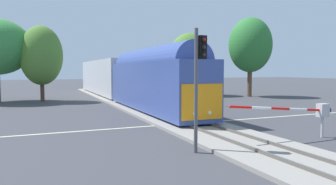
# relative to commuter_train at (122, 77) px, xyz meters

# --- Properties ---
(ground_plane) EXTENTS (220.00, 220.00, 0.00)m
(ground_plane) POSITION_rel_commuter_train_xyz_m (-0.00, -16.31, -2.78)
(ground_plane) COLOR #3D3D42
(road_centre_stripe) EXTENTS (44.00, 0.20, 0.01)m
(road_centre_stripe) POSITION_rel_commuter_train_xyz_m (-0.00, -16.31, -2.78)
(road_centre_stripe) COLOR beige
(road_centre_stripe) RESTS_ON ground
(railway_track) EXTENTS (4.40, 80.00, 0.32)m
(railway_track) POSITION_rel_commuter_train_xyz_m (-0.00, -16.31, -2.69)
(railway_track) COLOR gray
(railway_track) RESTS_ON ground
(commuter_train) EXTENTS (3.04, 40.38, 5.16)m
(commuter_train) POSITION_rel_commuter_train_xyz_m (0.00, 0.00, 0.00)
(commuter_train) COLOR #384C93
(commuter_train) RESTS_ON railway_track
(crossing_gate_near) EXTENTS (6.37, 0.40, 1.97)m
(crossing_gate_near) POSITION_rel_commuter_train_xyz_m (4.07, -23.01, -1.33)
(crossing_gate_near) COLOR #B7B7BC
(crossing_gate_near) RESTS_ON ground
(traffic_signal_median) EXTENTS (0.53, 0.38, 5.33)m
(traffic_signal_median) POSITION_rel_commuter_train_xyz_m (-2.66, -23.19, 0.79)
(traffic_signal_median) COLOR #4C4C51
(traffic_signal_median) RESTS_ON ground
(traffic_signal_far_side) EXTENTS (0.53, 0.38, 5.82)m
(traffic_signal_far_side) POSITION_rel_commuter_train_xyz_m (5.75, -7.05, 1.11)
(traffic_signal_far_side) COLOR #4C4C51
(traffic_signal_far_side) RESTS_ON ground
(oak_behind_train) EXTENTS (4.66, 4.66, 8.55)m
(oak_behind_train) POSITION_rel_commuter_train_xyz_m (-8.47, 3.12, 2.43)
(oak_behind_train) COLOR #4C3828
(oak_behind_train) RESTS_ON ground
(oak_far_right) EXTENTS (5.53, 5.53, 8.75)m
(oak_far_right) POSITION_rel_commuter_train_xyz_m (10.81, 4.71, 2.75)
(oak_far_right) COLOR #4C3828
(oak_far_right) RESTS_ON ground
(maple_right_background) EXTENTS (5.73, 5.73, 10.59)m
(maple_right_background) POSITION_rel_commuter_train_xyz_m (17.49, -0.25, 4.13)
(maple_right_background) COLOR brown
(maple_right_background) RESTS_ON ground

